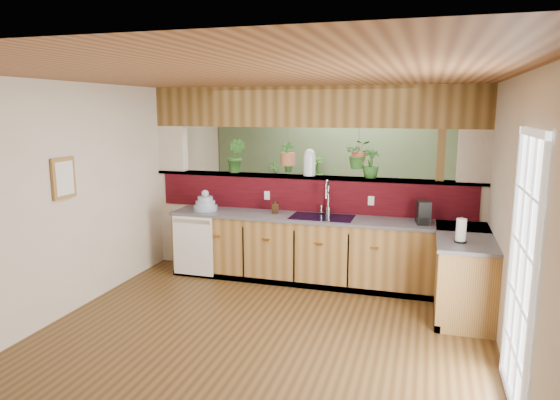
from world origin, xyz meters
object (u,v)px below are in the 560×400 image
(glass_jar, at_px, (309,162))
(paper_towel, at_px, (461,231))
(faucet, at_px, (327,196))
(dish_stack, at_px, (205,204))
(shelving_console, at_px, (295,210))
(soap_dispenser, at_px, (275,206))
(coffee_maker, at_px, (423,213))

(glass_jar, bearing_deg, paper_towel, -31.57)
(faucet, height_order, dish_stack, faucet)
(paper_towel, distance_m, shelving_console, 4.10)
(faucet, relative_size, soap_dispenser, 2.37)
(paper_towel, relative_size, shelving_console, 0.19)
(coffee_maker, bearing_deg, faucet, 161.71)
(soap_dispenser, xyz_separation_m, shelving_console, (-0.31, 2.22, -0.50))
(faucet, bearing_deg, glass_jar, 143.64)
(coffee_maker, relative_size, glass_jar, 0.77)
(faucet, distance_m, coffee_maker, 1.26)
(faucet, relative_size, glass_jar, 1.30)
(faucet, xyz_separation_m, coffee_maker, (1.24, -0.17, -0.13))
(coffee_maker, relative_size, shelving_console, 0.20)
(faucet, bearing_deg, shelving_console, 115.35)
(faucet, xyz_separation_m, shelving_console, (-1.00, 2.12, -0.66))
(shelving_console, bearing_deg, paper_towel, -49.81)
(glass_jar, bearing_deg, dish_stack, -163.34)
(coffee_maker, distance_m, glass_jar, 1.68)
(dish_stack, bearing_deg, paper_towel, -13.12)
(glass_jar, xyz_separation_m, shelving_console, (-0.70, 1.90, -1.08))
(paper_towel, bearing_deg, soap_dispenser, 159.47)
(coffee_maker, bearing_deg, soap_dispenser, 167.36)
(dish_stack, relative_size, glass_jar, 0.90)
(soap_dispenser, height_order, paper_towel, paper_towel)
(dish_stack, relative_size, paper_towel, 1.21)
(dish_stack, distance_m, soap_dispenser, 0.99)
(soap_dispenser, xyz_separation_m, paper_towel, (2.33, -0.87, 0.02))
(dish_stack, distance_m, paper_towel, 3.41)
(paper_towel, xyz_separation_m, shelving_console, (-2.64, 3.09, -0.52))
(glass_jar, bearing_deg, faucet, -36.36)
(paper_towel, xyz_separation_m, glass_jar, (-1.94, 1.19, 0.55))
(shelving_console, bearing_deg, coffee_maker, -45.98)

